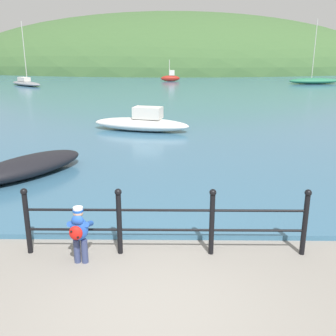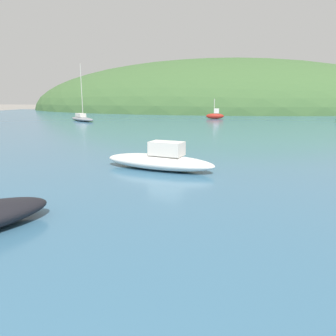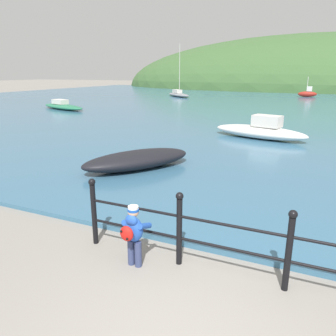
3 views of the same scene
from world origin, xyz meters
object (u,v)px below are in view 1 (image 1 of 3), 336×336
boat_far_right (26,83)px  boat_far_left (170,78)px  child_in_coat (79,230)px  boat_white_sailboat (142,123)px  boat_nearest_quay (314,81)px  boat_red_dinghy (29,166)px

boat_far_right → boat_far_left: bearing=22.6°
child_in_coat → boat_white_sailboat: size_ratio=0.23×
boat_far_right → boat_nearest_quay: (28.66, 2.48, 0.03)m
child_in_coat → boat_white_sailboat: bearing=88.9°
child_in_coat → boat_red_dinghy: child_in_coat is taller
boat_red_dinghy → boat_far_left: boat_far_left is taller
boat_far_right → boat_nearest_quay: boat_nearest_quay is taller
boat_white_sailboat → boat_red_dinghy: size_ratio=1.24×
child_in_coat → boat_far_left: (1.29, 38.60, -0.11)m
child_in_coat → boat_far_left: boat_far_left is taller
boat_nearest_quay → boat_far_left: (-14.67, 3.34, 0.08)m
child_in_coat → boat_far_right: (-12.71, 32.78, -0.22)m
boat_red_dinghy → boat_nearest_quay: 35.86m
boat_white_sailboat → boat_far_right: boat_far_right is taller
boat_white_sailboat → boat_far_right: 25.47m
boat_far_left → child_in_coat: bearing=-91.9°
boat_white_sailboat → boat_nearest_quay: (15.75, 24.43, -0.02)m
boat_far_right → boat_white_sailboat: bearing=-59.5°
boat_red_dinghy → boat_far_right: bearing=110.0°
boat_far_right → boat_nearest_quay: size_ratio=0.94×
boat_red_dinghy → boat_far_left: size_ratio=1.55×
boat_far_left → boat_white_sailboat: bearing=-92.2°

